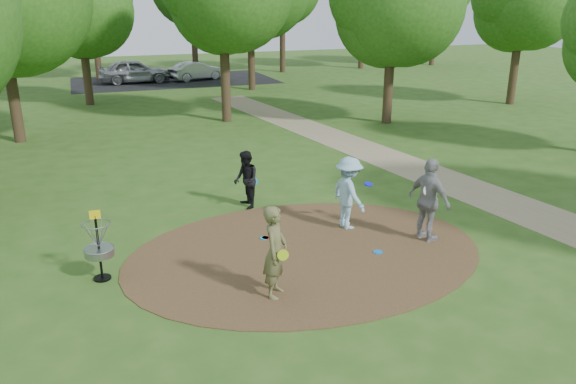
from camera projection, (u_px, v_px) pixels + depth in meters
name	position (u px, v px, depth m)	size (l,w,h in m)	color
ground	(306.00, 253.00, 13.01)	(100.00, 100.00, 0.00)	#2D5119
dirt_clearing	(306.00, 252.00, 13.00)	(8.40, 8.40, 0.02)	#47301C
footpath	(480.00, 194.00, 16.92)	(2.00, 40.00, 0.01)	#8C7A5B
parking_lot	(174.00, 80.00, 40.24)	(14.00, 8.00, 0.01)	black
player_observer_with_disc	(275.00, 252.00, 10.84)	(0.76, 0.82, 1.88)	brown
player_throwing_with_disc	(349.00, 193.00, 14.13)	(1.14, 1.29, 1.87)	#92C2DA
player_walking_with_disc	(246.00, 180.00, 15.56)	(0.67, 0.80, 1.63)	black
player_waiting_with_disc	(429.00, 200.00, 13.36)	(0.80, 1.29, 2.05)	gray
disc_ground_cyan	(264.00, 238.00, 13.73)	(0.22, 0.22, 0.02)	#1697B6
disc_ground_blue	(378.00, 252.00, 12.97)	(0.22, 0.22, 0.02)	blue
disc_ground_red	(266.00, 238.00, 13.75)	(0.22, 0.22, 0.02)	red
car_left	(134.00, 71.00, 38.83)	(1.93, 4.79, 1.63)	#94969B
car_right	(197.00, 71.00, 40.25)	(1.38, 3.96, 1.30)	#A9ACB1
disc_golf_basket	(98.00, 241.00, 11.50)	(0.63, 0.63, 1.54)	black
tree_ring	(267.00, 6.00, 19.62)	(36.60, 45.96, 9.55)	#332316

